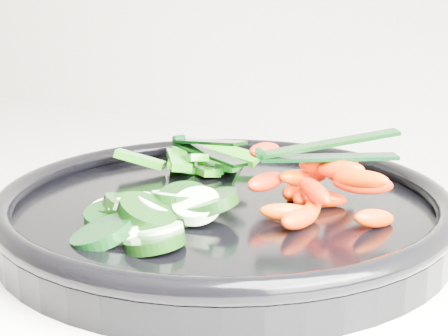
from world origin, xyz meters
The scene contains 6 objects.
veggie_tray centered at (0.69, 1.66, 0.95)m, with size 0.48×0.48×0.04m.
cucumber_pile centered at (0.67, 1.59, 0.96)m, with size 0.13×0.14×0.04m.
carrot_pile centered at (0.76, 1.70, 0.97)m, with size 0.14×0.13×0.05m.
pepper_pile centered at (0.61, 1.72, 0.96)m, with size 0.11×0.11×0.04m.
tong_carrot centered at (0.77, 1.70, 1.00)m, with size 0.10×0.09×0.02m.
tong_pepper centered at (0.62, 1.73, 0.98)m, with size 0.11×0.05×0.02m.
Camera 1 is at (0.99, 1.27, 1.12)m, focal length 50.00 mm.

